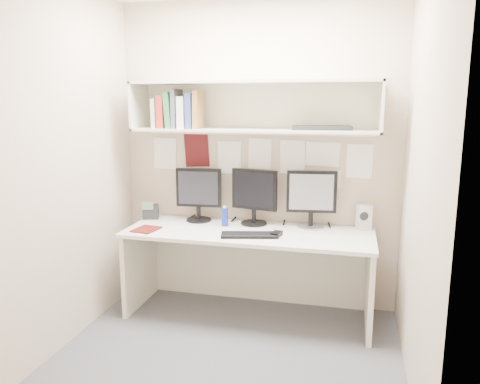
% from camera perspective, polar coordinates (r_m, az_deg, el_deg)
% --- Properties ---
extents(floor, '(2.40, 2.00, 0.01)m').
position_cam_1_polar(floor, '(3.51, -1.46, -19.16)').
color(floor, '#48484D').
rests_on(floor, ground).
extents(wall_back, '(2.40, 0.02, 2.60)m').
position_cam_1_polar(wall_back, '(4.03, 2.17, 4.42)').
color(wall_back, '#B8A38D').
rests_on(wall_back, ground).
extents(wall_front, '(2.40, 0.02, 2.60)m').
position_cam_1_polar(wall_front, '(2.13, -8.66, -1.61)').
color(wall_front, '#B8A38D').
rests_on(wall_front, ground).
extents(wall_left, '(0.02, 2.00, 2.60)m').
position_cam_1_polar(wall_left, '(3.57, -20.52, 2.88)').
color(wall_left, '#B8A38D').
rests_on(wall_left, ground).
extents(wall_right, '(0.02, 2.00, 2.60)m').
position_cam_1_polar(wall_right, '(2.99, 21.24, 1.37)').
color(wall_right, '#B8A38D').
rests_on(wall_right, ground).
extents(desk, '(2.00, 0.70, 0.73)m').
position_cam_1_polar(desk, '(3.92, 1.03, -9.86)').
color(desk, silver).
rests_on(desk, floor).
extents(overhead_hutch, '(2.00, 0.38, 0.40)m').
position_cam_1_polar(overhead_hutch, '(3.87, 1.80, 10.38)').
color(overhead_hutch, beige).
rests_on(overhead_hutch, wall_back).
extents(pinned_papers, '(1.92, 0.01, 0.48)m').
position_cam_1_polar(pinned_papers, '(4.03, 2.15, 3.71)').
color(pinned_papers, white).
rests_on(pinned_papers, wall_back).
extents(monitor_left, '(0.40, 0.22, 0.46)m').
position_cam_1_polar(monitor_left, '(4.08, -5.06, -0.04)').
color(monitor_left, black).
rests_on(monitor_left, desk).
extents(monitor_center, '(0.40, 0.22, 0.47)m').
position_cam_1_polar(monitor_center, '(3.95, 1.75, -0.32)').
color(monitor_center, black).
rests_on(monitor_center, desk).
extents(monitor_right, '(0.41, 0.22, 0.48)m').
position_cam_1_polar(monitor_right, '(3.88, 8.70, -0.61)').
color(monitor_right, '#A5A5AA').
rests_on(monitor_right, desk).
extents(keyboard, '(0.46, 0.25, 0.02)m').
position_cam_1_polar(keyboard, '(3.64, 1.18, -5.26)').
color(keyboard, black).
rests_on(keyboard, desk).
extents(mouse, '(0.09, 0.12, 0.03)m').
position_cam_1_polar(mouse, '(3.66, 4.47, -5.12)').
color(mouse, black).
rests_on(mouse, desk).
extents(speaker, '(0.13, 0.14, 0.21)m').
position_cam_1_polar(speaker, '(3.95, 14.85, -2.97)').
color(speaker, beige).
rests_on(speaker, desk).
extents(blue_bottle, '(0.05, 0.05, 0.17)m').
position_cam_1_polar(blue_bottle, '(3.93, -1.87, -3.01)').
color(blue_bottle, navy).
rests_on(blue_bottle, desk).
extents(maroon_notebook, '(0.21, 0.24, 0.01)m').
position_cam_1_polar(maroon_notebook, '(3.90, -11.35, -4.48)').
color(maroon_notebook, '#54110E').
rests_on(maroon_notebook, desk).
extents(desk_phone, '(0.16, 0.16, 0.16)m').
position_cam_1_polar(desk_phone, '(4.25, -10.85, -2.36)').
color(desk_phone, black).
rests_on(desk_phone, desk).
extents(book_stack, '(0.40, 0.20, 0.32)m').
position_cam_1_polar(book_stack, '(3.96, -7.53, 9.76)').
color(book_stack, '#B7B8B2').
rests_on(book_stack, overhead_hutch).
extents(hutch_tray, '(0.48, 0.23, 0.03)m').
position_cam_1_polar(hutch_tray, '(3.77, 9.95, 7.72)').
color(hutch_tray, black).
rests_on(hutch_tray, overhead_hutch).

